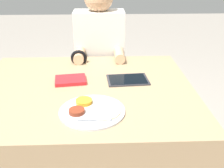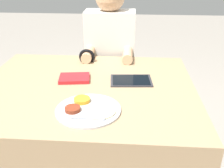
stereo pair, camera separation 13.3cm
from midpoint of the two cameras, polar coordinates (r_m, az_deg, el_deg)
dining_table at (r=1.65m, az=-2.85°, el=-11.74°), size 1.21×0.99×0.72m
thali_tray at (r=1.22m, az=-2.14°, el=-5.58°), size 0.30×0.30×0.03m
red_notebook at (r=1.53m, az=-5.72°, el=1.17°), size 0.19×0.15×0.02m
tablet_device at (r=1.52m, az=6.69°, el=0.71°), size 0.25×0.18×0.01m
person_diner at (r=2.08m, az=1.42°, el=3.65°), size 0.38×0.41×1.22m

